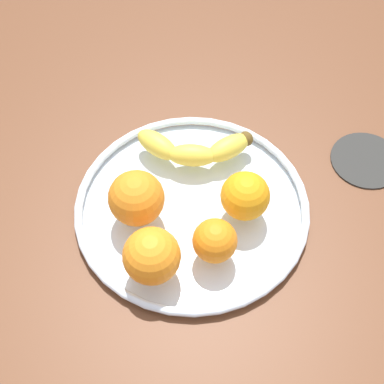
{
  "coord_description": "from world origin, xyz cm",
  "views": [
    {
      "loc": [
        -9.92,
        -45.3,
        71.88
      ],
      "look_at": [
        0.0,
        0.0,
        4.8
      ],
      "focal_mm": 54.38,
      "sensor_mm": 36.0,
      "label": 1
    }
  ],
  "objects_px": {
    "banana": "(195,149)",
    "orange_front_right": "(215,241)",
    "orange_front_left": "(136,197)",
    "orange_center": "(245,196)",
    "fruit_bowl": "(192,207)",
    "orange_back_left": "(152,256)",
    "ambient_coaster": "(366,160)"
  },
  "relations": [
    {
      "from": "fruit_bowl",
      "to": "ambient_coaster",
      "type": "bearing_deg",
      "value": 6.46
    },
    {
      "from": "orange_back_left",
      "to": "orange_center",
      "type": "bearing_deg",
      "value": 25.02
    },
    {
      "from": "fruit_bowl",
      "to": "orange_center",
      "type": "relative_size",
      "value": 4.92
    },
    {
      "from": "orange_front_left",
      "to": "orange_back_left",
      "type": "xyz_separation_m",
      "value": [
        0.0,
        -0.09,
        -0.0
      ]
    },
    {
      "from": "fruit_bowl",
      "to": "orange_back_left",
      "type": "height_order",
      "value": "orange_back_left"
    },
    {
      "from": "banana",
      "to": "ambient_coaster",
      "type": "relative_size",
      "value": 1.67
    },
    {
      "from": "fruit_bowl",
      "to": "ambient_coaster",
      "type": "relative_size",
      "value": 3.1
    },
    {
      "from": "orange_back_left",
      "to": "orange_front_right",
      "type": "bearing_deg",
      "value": 5.89
    },
    {
      "from": "orange_center",
      "to": "orange_front_right",
      "type": "height_order",
      "value": "orange_center"
    },
    {
      "from": "orange_back_left",
      "to": "orange_front_left",
      "type": "bearing_deg",
      "value": 92.92
    },
    {
      "from": "fruit_bowl",
      "to": "ambient_coaster",
      "type": "height_order",
      "value": "fruit_bowl"
    },
    {
      "from": "fruit_bowl",
      "to": "banana",
      "type": "distance_m",
      "value": 0.09
    },
    {
      "from": "orange_front_left",
      "to": "orange_center",
      "type": "xyz_separation_m",
      "value": [
        0.15,
        -0.03,
        -0.0
      ]
    },
    {
      "from": "banana",
      "to": "orange_front_left",
      "type": "bearing_deg",
      "value": -124.74
    },
    {
      "from": "orange_center",
      "to": "orange_back_left",
      "type": "height_order",
      "value": "orange_back_left"
    },
    {
      "from": "orange_front_left",
      "to": "orange_front_right",
      "type": "bearing_deg",
      "value": -43.2
    },
    {
      "from": "banana",
      "to": "orange_center",
      "type": "bearing_deg",
      "value": -51.27
    },
    {
      "from": "fruit_bowl",
      "to": "orange_front_left",
      "type": "height_order",
      "value": "orange_front_left"
    },
    {
      "from": "banana",
      "to": "orange_front_right",
      "type": "xyz_separation_m",
      "value": [
        -0.01,
        -0.17,
        0.01
      ]
    },
    {
      "from": "orange_front_left",
      "to": "orange_center",
      "type": "bearing_deg",
      "value": -10.47
    },
    {
      "from": "fruit_bowl",
      "to": "orange_center",
      "type": "bearing_deg",
      "value": -19.99
    },
    {
      "from": "orange_front_left",
      "to": "fruit_bowl",
      "type": "bearing_deg",
      "value": -1.42
    },
    {
      "from": "banana",
      "to": "orange_front_right",
      "type": "height_order",
      "value": "orange_front_right"
    },
    {
      "from": "orange_center",
      "to": "fruit_bowl",
      "type": "bearing_deg",
      "value": 160.01
    },
    {
      "from": "orange_front_right",
      "to": "orange_back_left",
      "type": "distance_m",
      "value": 0.09
    },
    {
      "from": "orange_back_left",
      "to": "fruit_bowl",
      "type": "bearing_deg",
      "value": 51.52
    },
    {
      "from": "fruit_bowl",
      "to": "orange_back_left",
      "type": "distance_m",
      "value": 0.13
    },
    {
      "from": "fruit_bowl",
      "to": "orange_front_right",
      "type": "bearing_deg",
      "value": -81.32
    },
    {
      "from": "fruit_bowl",
      "to": "orange_front_left",
      "type": "xyz_separation_m",
      "value": [
        -0.08,
        0.0,
        0.05
      ]
    },
    {
      "from": "orange_front_right",
      "to": "ambient_coaster",
      "type": "bearing_deg",
      "value": 23.03
    },
    {
      "from": "fruit_bowl",
      "to": "orange_back_left",
      "type": "relative_size",
      "value": 4.47
    },
    {
      "from": "orange_front_left",
      "to": "banana",
      "type": "bearing_deg",
      "value": 39.56
    }
  ]
}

